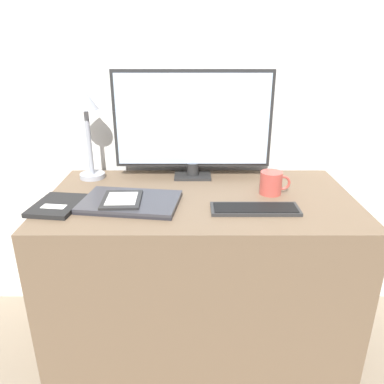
{
  "coord_description": "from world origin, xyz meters",
  "views": [
    {
      "loc": [
        -0.03,
        -1.13,
        1.28
      ],
      "look_at": [
        -0.03,
        0.1,
        0.79
      ],
      "focal_mm": 35.0,
      "sensor_mm": 36.0,
      "label": 1
    }
  ],
  "objects_px": {
    "keyboard": "(255,209)",
    "coffee_mug": "(272,183)",
    "monitor": "(193,123)",
    "ereader": "(122,200)",
    "laptop": "(131,202)",
    "desk_lamp": "(87,118)",
    "notebook": "(58,205)"
  },
  "relations": [
    {
      "from": "laptop",
      "to": "desk_lamp",
      "type": "bearing_deg",
      "value": 125.72
    },
    {
      "from": "keyboard",
      "to": "desk_lamp",
      "type": "relative_size",
      "value": 0.83
    },
    {
      "from": "notebook",
      "to": "coffee_mug",
      "type": "xyz_separation_m",
      "value": [
        0.8,
        0.13,
        0.04
      ]
    },
    {
      "from": "ereader",
      "to": "coffee_mug",
      "type": "height_order",
      "value": "coffee_mug"
    },
    {
      "from": "keyboard",
      "to": "monitor",
      "type": "bearing_deg",
      "value": 121.33
    },
    {
      "from": "keyboard",
      "to": "notebook",
      "type": "relative_size",
      "value": 1.4
    },
    {
      "from": "monitor",
      "to": "desk_lamp",
      "type": "xyz_separation_m",
      "value": [
        -0.44,
        -0.01,
        0.02
      ]
    },
    {
      "from": "desk_lamp",
      "to": "coffee_mug",
      "type": "xyz_separation_m",
      "value": [
        0.75,
        -0.19,
        -0.22
      ]
    },
    {
      "from": "coffee_mug",
      "to": "laptop",
      "type": "bearing_deg",
      "value": -168.58
    },
    {
      "from": "monitor",
      "to": "ereader",
      "type": "bearing_deg",
      "value": -128.85
    },
    {
      "from": "monitor",
      "to": "laptop",
      "type": "relative_size",
      "value": 1.77
    },
    {
      "from": "keyboard",
      "to": "coffee_mug",
      "type": "height_order",
      "value": "coffee_mug"
    },
    {
      "from": "ereader",
      "to": "desk_lamp",
      "type": "xyz_separation_m",
      "value": [
        -0.18,
        0.31,
        0.24
      ]
    },
    {
      "from": "desk_lamp",
      "to": "notebook",
      "type": "height_order",
      "value": "desk_lamp"
    },
    {
      "from": "ereader",
      "to": "keyboard",
      "type": "bearing_deg",
      "value": -4.91
    },
    {
      "from": "laptop",
      "to": "coffee_mug",
      "type": "xyz_separation_m",
      "value": [
        0.53,
        0.11,
        0.03
      ]
    },
    {
      "from": "monitor",
      "to": "keyboard",
      "type": "distance_m",
      "value": 0.48
    },
    {
      "from": "keyboard",
      "to": "notebook",
      "type": "height_order",
      "value": "notebook"
    },
    {
      "from": "keyboard",
      "to": "coffee_mug",
      "type": "relative_size",
      "value": 2.61
    },
    {
      "from": "monitor",
      "to": "ereader",
      "type": "relative_size",
      "value": 3.83
    },
    {
      "from": "keyboard",
      "to": "ereader",
      "type": "relative_size",
      "value": 1.8
    },
    {
      "from": "keyboard",
      "to": "ereader",
      "type": "height_order",
      "value": "ereader"
    },
    {
      "from": "notebook",
      "to": "ereader",
      "type": "bearing_deg",
      "value": 2.86
    },
    {
      "from": "coffee_mug",
      "to": "monitor",
      "type": "bearing_deg",
      "value": 147.31
    },
    {
      "from": "ereader",
      "to": "desk_lamp",
      "type": "distance_m",
      "value": 0.43
    },
    {
      "from": "notebook",
      "to": "monitor",
      "type": "bearing_deg",
      "value": 34.05
    },
    {
      "from": "laptop",
      "to": "desk_lamp",
      "type": "xyz_separation_m",
      "value": [
        -0.21,
        0.29,
        0.25
      ]
    },
    {
      "from": "desk_lamp",
      "to": "monitor",
      "type": "bearing_deg",
      "value": 1.4
    },
    {
      "from": "laptop",
      "to": "notebook",
      "type": "height_order",
      "value": "laptop"
    },
    {
      "from": "laptop",
      "to": "monitor",
      "type": "bearing_deg",
      "value": 53.17
    },
    {
      "from": "laptop",
      "to": "desk_lamp",
      "type": "relative_size",
      "value": 1.0
    },
    {
      "from": "notebook",
      "to": "keyboard",
      "type": "bearing_deg",
      "value": -2.37
    }
  ]
}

